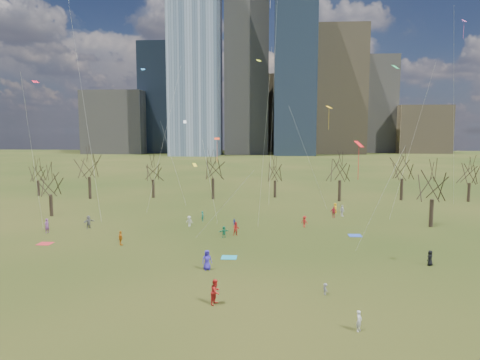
# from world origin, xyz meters

# --- Properties ---
(ground) EXTENTS (500.00, 500.00, 0.00)m
(ground) POSITION_xyz_m (0.00, 0.00, 0.00)
(ground) COLOR black
(ground) RESTS_ON ground
(downtown_skyline) EXTENTS (212.50, 78.00, 118.00)m
(downtown_skyline) POSITION_xyz_m (-2.43, 210.64, 39.01)
(downtown_skyline) COLOR slate
(downtown_skyline) RESTS_ON ground
(bare_tree_row) EXTENTS (113.04, 29.80, 9.50)m
(bare_tree_row) POSITION_xyz_m (-0.09, 37.22, 6.12)
(bare_tree_row) COLOR black
(bare_tree_row) RESTS_ON ground
(blanket_teal) EXTENTS (1.60, 1.50, 0.03)m
(blanket_teal) POSITION_xyz_m (-0.51, 1.89, 0.01)
(blanket_teal) COLOR teal
(blanket_teal) RESTS_ON ground
(blanket_navy) EXTENTS (1.60, 1.50, 0.03)m
(blanket_navy) POSITION_xyz_m (14.55, 12.26, 0.01)
(blanket_navy) COLOR #2747B9
(blanket_navy) RESTS_ON ground
(blanket_crimson) EXTENTS (1.60, 1.50, 0.03)m
(blanket_crimson) POSITION_xyz_m (-22.53, 5.98, 0.01)
(blanket_crimson) COLOR red
(blanket_crimson) RESTS_ON ground
(person_0) EXTENTS (1.09, 0.90, 1.92)m
(person_0) POSITION_xyz_m (-2.25, -2.18, 0.96)
(person_0) COLOR #3427AC
(person_0) RESTS_ON ground
(person_1) EXTENTS (0.57, 0.62, 1.41)m
(person_1) POSITION_xyz_m (9.51, -14.00, 0.71)
(person_1) COLOR silver
(person_1) RESTS_ON ground
(person_2) EXTENTS (1.04, 1.16, 1.96)m
(person_2) POSITION_xyz_m (-0.46, -10.21, 0.98)
(person_2) COLOR #B11C19
(person_2) RESTS_ON ground
(person_3) EXTENTS (0.56, 0.70, 0.95)m
(person_3) POSITION_xyz_m (8.15, -7.75, 0.47)
(person_3) COLOR slate
(person_3) RESTS_ON ground
(person_4) EXTENTS (0.96, 1.02, 1.69)m
(person_4) POSITION_xyz_m (-13.44, 5.89, 0.85)
(person_4) COLOR orange
(person_4) RESTS_ON ground
(person_5) EXTENTS (1.36, 1.02, 1.43)m
(person_5) POSITION_xyz_m (-1.89, 10.28, 0.71)
(person_5) COLOR #1C7E57
(person_5) RESTS_ON ground
(person_6) EXTENTS (0.88, 0.86, 1.53)m
(person_6) POSITION_xyz_m (19.42, 0.46, 0.76)
(person_6) COLOR black
(person_6) RESTS_ON ground
(person_7) EXTENTS (0.68, 0.80, 1.88)m
(person_7) POSITION_xyz_m (-25.06, 11.27, 0.94)
(person_7) COLOR #834488
(person_7) RESTS_ON ground
(person_8) EXTENTS (0.54, 0.57, 0.93)m
(person_8) POSITION_xyz_m (-1.16, 17.18, 0.46)
(person_8) COLOR #24319F
(person_8) RESTS_ON ground
(person_9) EXTENTS (1.06, 0.80, 1.46)m
(person_9) POSITION_xyz_m (-7.33, 16.24, 0.73)
(person_9) COLOR silver
(person_9) RESTS_ON ground
(person_10) EXTENTS (1.03, 0.50, 1.70)m
(person_10) POSITION_xyz_m (13.59, 23.62, 0.85)
(person_10) COLOR #B0192D
(person_10) RESTS_ON ground
(person_11) EXTENTS (1.34, 1.62, 1.74)m
(person_11) POSITION_xyz_m (-20.73, 14.15, 0.87)
(person_11) COLOR slate
(person_11) RESTS_ON ground
(person_12) EXTENTS (0.70, 0.89, 1.61)m
(person_12) POSITION_xyz_m (14.43, 27.35, 0.81)
(person_12) COLOR gold
(person_12) RESTS_ON ground
(person_13) EXTENTS (0.43, 0.58, 1.46)m
(person_13) POSITION_xyz_m (-5.98, 19.72, 0.73)
(person_13) COLOR #17675A
(person_13) RESTS_ON ground
(person_14) EXTENTS (0.99, 0.86, 1.74)m
(person_14) POSITION_xyz_m (-0.44, 11.39, 0.87)
(person_14) COLOR #B21E19
(person_14) RESTS_ON ground
(person_15) EXTENTS (1.16, 1.05, 1.57)m
(person_15) POSITION_xyz_m (8.58, 16.66, 0.78)
(person_15) COLOR #B21E19
(person_15) RESTS_ON ground
(person_16) EXTENTS (0.79, 1.12, 1.76)m
(person_16) POSITION_xyz_m (15.06, 24.64, 0.88)
(person_16) COLOR silver
(person_16) RESTS_ON ground
(kites_airborne) EXTENTS (58.37, 32.45, 32.80)m
(kites_airborne) POSITION_xyz_m (4.54, 14.79, 13.62)
(kites_airborne) COLOR #FD3E15
(kites_airborne) RESTS_ON ground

